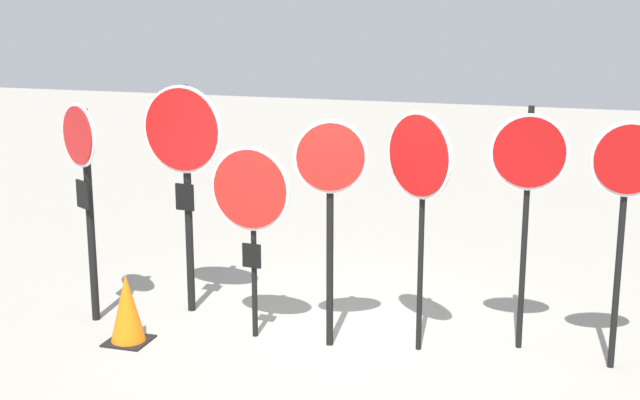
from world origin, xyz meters
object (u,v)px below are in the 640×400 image
(stop_sign_2, at_px, (251,200))
(stop_sign_5, at_px, (528,173))
(stop_sign_1, at_px, (184,153))
(stop_sign_0, at_px, (84,174))
(stop_sign_6, at_px, (626,187))
(traffic_cone_0, at_px, (127,309))
(stop_sign_3, at_px, (330,184))
(stop_sign_4, at_px, (419,171))

(stop_sign_2, bearing_deg, stop_sign_5, 15.43)
(stop_sign_1, height_order, stop_sign_2, stop_sign_1)
(stop_sign_0, xyz_separation_m, stop_sign_1, (0.90, 0.56, 0.18))
(stop_sign_1, xyz_separation_m, stop_sign_6, (4.54, -0.24, -0.03))
(stop_sign_0, relative_size, stop_sign_5, 0.97)
(stop_sign_1, distance_m, stop_sign_6, 4.55)
(stop_sign_0, bearing_deg, stop_sign_1, 63.22)
(stop_sign_6, bearing_deg, traffic_cone_0, 175.42)
(stop_sign_6, bearing_deg, stop_sign_5, 151.65)
(traffic_cone_0, bearing_deg, stop_sign_0, 147.32)
(stop_sign_2, xyz_separation_m, stop_sign_3, (0.83, 0.01, 0.21))
(stop_sign_0, height_order, stop_sign_2, stop_sign_0)
(stop_sign_2, xyz_separation_m, stop_sign_4, (1.68, 0.16, 0.37))
(stop_sign_2, bearing_deg, stop_sign_6, 9.06)
(stop_sign_1, relative_size, stop_sign_2, 1.26)
(stop_sign_1, distance_m, stop_sign_5, 3.65)
(stop_sign_2, bearing_deg, stop_sign_3, 5.47)
(stop_sign_3, distance_m, stop_sign_6, 2.75)
(stop_sign_0, relative_size, stop_sign_3, 1.03)
(stop_sign_4, bearing_deg, stop_sign_1, -152.64)
(stop_sign_4, bearing_deg, stop_sign_3, -134.96)
(stop_sign_6, bearing_deg, stop_sign_2, 170.70)
(stop_sign_6, relative_size, traffic_cone_0, 3.26)
(stop_sign_4, bearing_deg, stop_sign_0, -141.71)
(stop_sign_0, height_order, stop_sign_1, stop_sign_1)
(stop_sign_0, bearing_deg, stop_sign_4, 34.68)
(stop_sign_4, xyz_separation_m, traffic_cone_0, (-2.87, -0.65, -1.48))
(stop_sign_4, bearing_deg, stop_sign_2, -139.60)
(stop_sign_1, distance_m, stop_sign_2, 1.15)
(stop_sign_2, bearing_deg, stop_sign_4, 10.29)
(stop_sign_2, bearing_deg, stop_sign_1, 156.93)
(stop_sign_4, height_order, traffic_cone_0, stop_sign_4)
(stop_sign_6, xyz_separation_m, traffic_cone_0, (-4.76, -0.75, -1.42))
(stop_sign_4, xyz_separation_m, stop_sign_5, (1.00, 0.34, -0.03))
(stop_sign_2, relative_size, traffic_cone_0, 2.76)
(stop_sign_6, bearing_deg, stop_sign_1, 163.34)
(stop_sign_0, relative_size, stop_sign_2, 1.18)
(stop_sign_2, xyz_separation_m, stop_sign_5, (2.68, 0.50, 0.34))
(stop_sign_1, bearing_deg, stop_sign_4, -1.40)
(stop_sign_0, xyz_separation_m, stop_sign_5, (4.54, 0.55, 0.18))
(stop_sign_0, relative_size, traffic_cone_0, 3.26)
(stop_sign_1, xyz_separation_m, stop_sign_4, (2.65, -0.35, 0.03))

